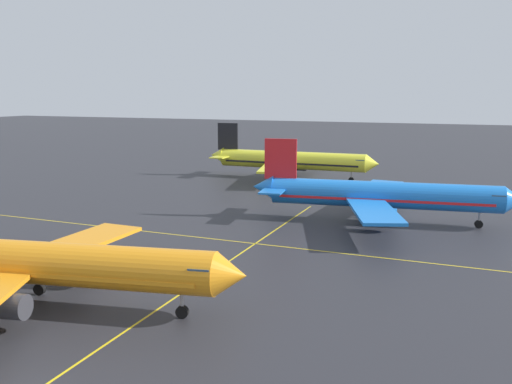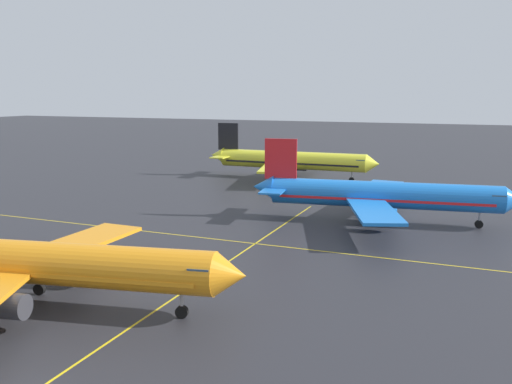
{
  "view_description": "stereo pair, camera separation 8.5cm",
  "coord_description": "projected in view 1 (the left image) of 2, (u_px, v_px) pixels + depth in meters",
  "views": [
    {
      "loc": [
        22.3,
        -19.73,
        16.8
      ],
      "look_at": [
        0.11,
        34.86,
        5.98
      ],
      "focal_mm": 37.76,
      "sensor_mm": 36.0,
      "label": 1
    },
    {
      "loc": [
        22.38,
        -19.7,
        16.8
      ],
      "look_at": [
        0.11,
        34.86,
        5.98
      ],
      "focal_mm": 37.76,
      "sensor_mm": 36.0,
      "label": 2
    }
  ],
  "objects": [
    {
      "name": "taxiway_markings",
      "position": [
        171.0,
        301.0,
        44.26
      ],
      "size": [
        148.41,
        81.17,
        0.01
      ],
      "color": "yellow",
      "rests_on": "ground"
    },
    {
      "name": "airliner_front_gate",
      "position": [
        35.0,
        263.0,
        42.43
      ],
      "size": [
        33.77,
        28.71,
        10.55
      ],
      "color": "orange",
      "rests_on": "ground"
    },
    {
      "name": "airliner_third_row",
      "position": [
        289.0,
        160.0,
        106.76
      ],
      "size": [
        34.78,
        30.07,
        10.84
      ],
      "color": "yellow",
      "rests_on": "ground"
    },
    {
      "name": "airliner_second_row",
      "position": [
        379.0,
        195.0,
        70.43
      ],
      "size": [
        34.75,
        29.7,
        10.81
      ],
      "color": "blue",
      "rests_on": "ground"
    }
  ]
}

